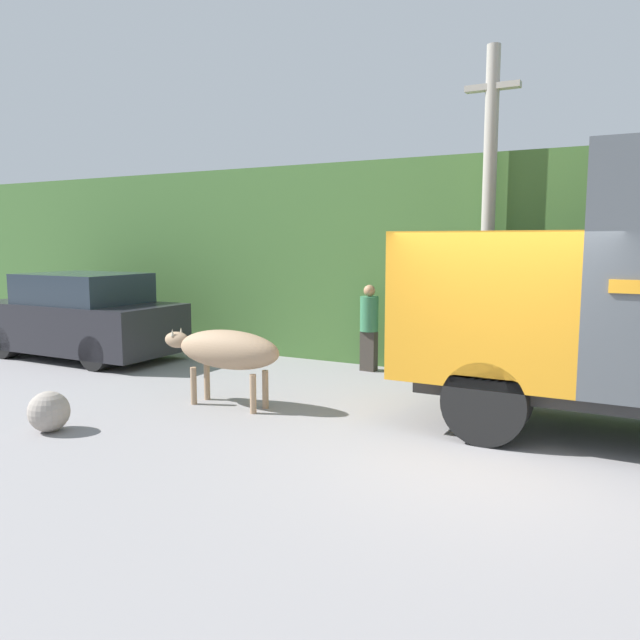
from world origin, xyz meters
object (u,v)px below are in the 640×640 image
(parked_suv, at_px, (81,317))
(utility_pole, at_px, (488,211))
(brown_cow, at_px, (226,350))
(roadside_rock, at_px, (49,411))
(pedestrian_on_hill, at_px, (369,324))

(parked_suv, distance_m, utility_pole, 8.31)
(brown_cow, height_order, roadside_rock, brown_cow)
(pedestrian_on_hill, xyz_separation_m, utility_pole, (2.06, 0.24, 2.03))
(brown_cow, bearing_deg, parked_suv, 148.97)
(brown_cow, distance_m, parked_suv, 5.23)
(brown_cow, distance_m, pedestrian_on_hill, 3.38)
(roadside_rock, bearing_deg, parked_suv, 134.62)
(pedestrian_on_hill, height_order, utility_pole, utility_pole)
(parked_suv, height_order, roadside_rock, parked_suv)
(roadside_rock, bearing_deg, pedestrian_on_hill, 68.83)
(parked_suv, xyz_separation_m, pedestrian_on_hill, (5.77, 1.58, 0.04))
(parked_suv, xyz_separation_m, utility_pole, (7.84, 1.82, 2.07))
(brown_cow, bearing_deg, roadside_rock, -133.15)
(pedestrian_on_hill, xyz_separation_m, roadside_rock, (-2.07, -5.34, -0.62))
(utility_pole, distance_m, roadside_rock, 7.43)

